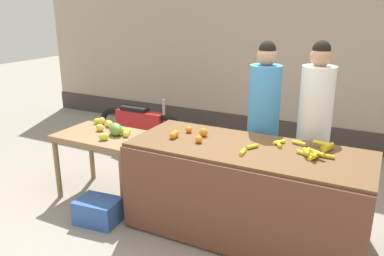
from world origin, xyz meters
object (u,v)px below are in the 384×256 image
object	(u,v)px
produce_crate	(98,211)
parked_motorcycle	(140,127)
produce_sack	(191,169)
vendor_woman_blue_shirt	(263,125)
vendor_woman_white_shirt	(314,130)

from	to	relation	value
produce_crate	parked_motorcycle	bearing A→B (deg)	112.13
parked_motorcycle	produce_sack	distance (m)	1.44
vendor_woman_blue_shirt	produce_crate	distance (m)	1.99
vendor_woman_blue_shirt	produce_sack	bearing A→B (deg)	-179.92
vendor_woman_blue_shirt	produce_sack	distance (m)	1.14
parked_motorcycle	vendor_woman_white_shirt	bearing A→B (deg)	-14.19
vendor_woman_blue_shirt	produce_crate	world-z (taller)	vendor_woman_blue_shirt
produce_crate	produce_sack	distance (m)	1.31
vendor_woman_blue_shirt	parked_motorcycle	distance (m)	2.31
vendor_woman_blue_shirt	vendor_woman_white_shirt	xyz separation A→B (m)	(0.53, 0.04, 0.01)
produce_crate	produce_sack	bearing A→B (deg)	69.56
vendor_woman_blue_shirt	vendor_woman_white_shirt	bearing A→B (deg)	3.75
vendor_woman_white_shirt	produce_sack	distance (m)	1.60
vendor_woman_blue_shirt	vendor_woman_white_shirt	world-z (taller)	vendor_woman_white_shirt
vendor_woman_white_shirt	vendor_woman_blue_shirt	bearing A→B (deg)	-176.25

